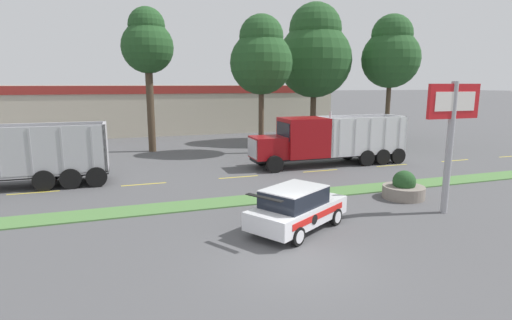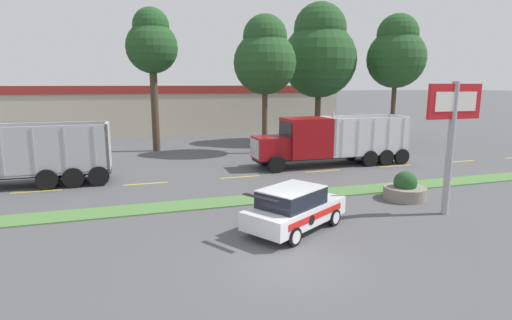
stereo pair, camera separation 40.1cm
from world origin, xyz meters
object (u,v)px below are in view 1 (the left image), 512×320
Objects in this scene: dump_truck_mid at (316,141)px; store_sign_post at (452,122)px; rally_car at (297,208)px; stone_planter at (404,188)px.

dump_truck_mid is 11.03m from store_sign_post.
stone_planter is (6.64, 2.23, -0.38)m from rally_car.
rally_car is at bearing -120.27° from dump_truck_mid.
dump_truck_mid is 5.48× the size of stone_planter.
dump_truck_mid is at bearing 93.04° from stone_planter.
store_sign_post reaches higher than dump_truck_mid.
dump_truck_mid is at bearing 59.73° from rally_car.
stone_planter is (-0.17, 2.40, -3.42)m from store_sign_post.
rally_car is at bearing -161.42° from stone_planter.
store_sign_post reaches higher than stone_planter.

